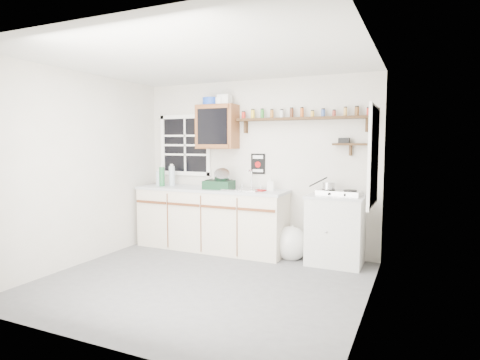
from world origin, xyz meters
name	(u,v)px	position (x,y,z in m)	size (l,w,h in m)	color
room	(201,173)	(0.00, 0.00, 1.25)	(3.64, 3.24, 2.54)	#545456
main_cabinet	(211,219)	(-0.58, 1.30, 0.46)	(2.31, 0.63, 0.92)	beige
right_cabinet	(335,230)	(1.25, 1.32, 0.46)	(0.73, 0.57, 0.91)	silver
sink	(244,189)	(-0.05, 1.30, 0.93)	(0.52, 0.44, 0.29)	silver
upper_cabinet	(217,127)	(-0.55, 1.44, 1.82)	(0.60, 0.32, 0.65)	brown
upper_cabinet_clutter	(216,101)	(-0.56, 1.44, 2.21)	(0.44, 0.24, 0.14)	#1B41B1
spice_shelf	(301,118)	(0.71, 1.51, 1.93)	(1.91, 0.18, 0.35)	#321F0E
secondary_shelf	(348,144)	(1.36, 1.52, 1.58)	(0.45, 0.16, 0.24)	#321F0E
warning_sign	(258,164)	(0.05, 1.59, 1.28)	(0.22, 0.02, 0.30)	black
window_back	(185,145)	(-1.20, 1.59, 1.55)	(0.93, 0.03, 0.98)	black
window_right	(374,156)	(1.79, 0.55, 1.45)	(0.03, 0.78, 1.08)	black
water_bottles	(165,176)	(-1.39, 1.29, 1.07)	(0.28, 0.19, 0.34)	#ABBEC8
dish_rack	(220,182)	(-0.41, 1.26, 1.02)	(0.43, 0.34, 0.31)	black
soap_bottle	(270,184)	(0.32, 1.36, 1.02)	(0.09, 0.09, 0.20)	silver
rag	(260,190)	(0.21, 1.26, 0.93)	(0.14, 0.12, 0.02)	maroon
hotplate	(339,193)	(1.29, 1.31, 0.95)	(0.57, 0.34, 0.08)	silver
saucepan	(328,186)	(1.15, 1.31, 1.03)	(0.38, 0.24, 0.17)	silver
trash_bag	(291,243)	(0.65, 1.31, 0.21)	(0.44, 0.40, 0.50)	silver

